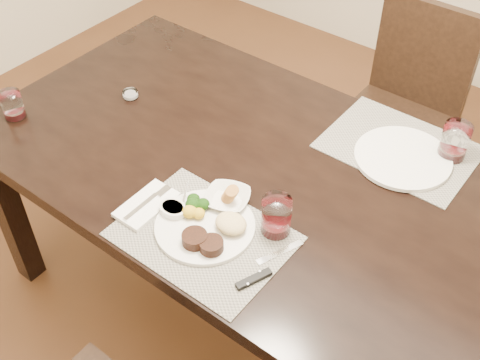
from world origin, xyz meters
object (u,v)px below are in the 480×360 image
Objects in this scene: dinner_plate at (208,227)px; wine_glass_near at (276,217)px; cracker_bowl at (228,198)px; steak_knife at (260,272)px; far_plate at (403,158)px; chair_far at (405,100)px.

wine_glass_near reaches higher than dinner_plate.
dinner_plate is 0.19m from wine_glass_near.
steak_knife is at bearing -33.38° from cracker_bowl.
steak_knife and far_plate have the same top height.
steak_knife is 0.16m from wine_glass_near.
wine_glass_near reaches higher than cracker_bowl.
cracker_bowl is 1.45× the size of wine_glass_near.
wine_glass_near is at bearing 132.45° from steak_knife.
chair_far is at bearing 119.07° from steak_knife.
cracker_bowl is (-0.02, 0.12, 0.00)m from dinner_plate.
far_plate is at bearing 74.49° from dinner_plate.
chair_far is 1.26m from dinner_plate.
chair_far is 5.47× the size of cracker_bowl.
far_plate is (0.14, 0.48, -0.04)m from wine_glass_near.
dinner_plate is at bearing -91.60° from chair_far.
chair_far reaches higher than steak_knife.
far_plate is (0.29, 0.60, -0.01)m from dinner_plate.
far_plate is at bearing 103.74° from steak_knife.
steak_knife is at bearing 1.31° from dinner_plate.
steak_knife is 1.43× the size of cracker_bowl.
chair_far is 7.94× the size of wine_glass_near.
chair_far is 1.16m from wine_glass_near.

